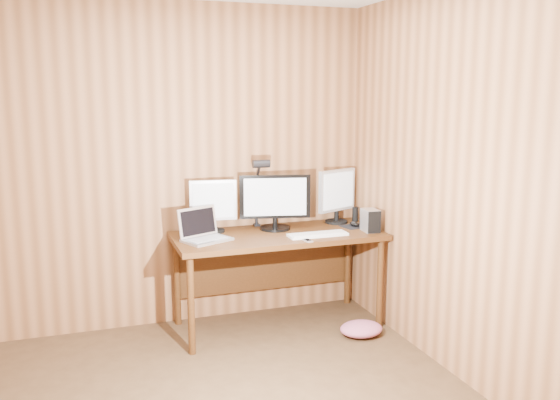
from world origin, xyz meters
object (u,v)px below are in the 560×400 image
phone (308,240)px  monitor_right (337,194)px  desk (275,246)px  keyboard (318,234)px  monitor_left (213,204)px  laptop (203,232)px  hard_drive (370,220)px  mouse (355,224)px  desk_lamp (259,183)px  speaker (355,214)px  monitor_center (275,201)px

phone → monitor_right: bearing=39.7°
phone → desk: bearing=100.5°
desk → keyboard: (0.26, -0.25, 0.13)m
monitor_left → keyboard: bearing=-20.1°
laptop → hard_drive: size_ratio=2.29×
keyboard → laptop: bearing=169.3°
mouse → hard_drive: size_ratio=0.64×
keyboard → mouse: 0.45m
monitor_left → desk_lamp: size_ratio=0.69×
monitor_left → speaker: size_ratio=3.38×
hard_drive → monitor_left: bearing=165.7°
speaker → laptop: bearing=-171.0°
desk → phone: bearing=-71.6°
laptop → speaker: (1.34, 0.21, 0.00)m
desk → desk_lamp: 0.52m
monitor_right → laptop: size_ratio=1.11×
laptop → phone: bearing=-45.9°
keyboard → speaker: size_ratio=3.79×
desk → hard_drive: bearing=-19.3°
desk_lamp → desk: bearing=-54.9°
laptop → monitor_right: bearing=-13.5°
monitor_left → keyboard: 0.84m
laptop → phone: 0.77m
monitor_right → speaker: 0.25m
phone → desk_lamp: size_ratio=0.16×
monitor_right → keyboard: bearing=-153.7°
laptop → phone: laptop is taller
monitor_right → monitor_left: bearing=156.8°
speaker → monitor_right: bearing=-179.7°
monitor_right → hard_drive: 0.42m
monitor_left → desk_lamp: 0.41m
desk_lamp → monitor_right: bearing=6.2°
monitor_right → laptop: monitor_right is taller
monitor_center → mouse: bearing=2.4°
phone → speaker: bearing=30.7°
desk → laptop: bearing=-171.6°
keyboard → speaker: speaker is taller
laptop → phone: (0.71, -0.29, -0.05)m
mouse → speaker: (0.09, 0.18, 0.04)m
monitor_left → keyboard: monitor_left is taller
laptop → speaker: 1.36m
laptop → desk: bearing=-15.3°
monitor_left → phone: (0.58, -0.51, -0.21)m
keyboard → desk_lamp: size_ratio=0.77×
monitor_center → keyboard: (0.24, -0.32, -0.22)m
monitor_center → speaker: size_ratio=4.57×
laptop → speaker: bearing=-14.8°
monitor_center → speaker: 0.75m
monitor_center → desk_lamp: size_ratio=0.93×
desk_lamp → phone: bearing=-59.9°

